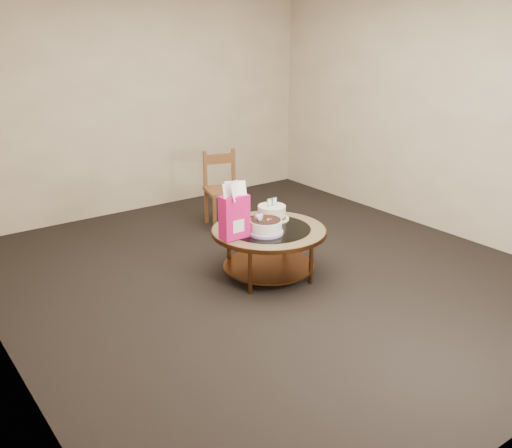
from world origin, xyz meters
TOP-DOWN VIEW (x-y plane):
  - ground at (0.00, 0.00)m, footprint 5.00×5.00m
  - room_walls at (0.00, 0.00)m, footprint 4.52×5.02m
  - coffee_table at (0.00, -0.00)m, footprint 1.02×1.02m
  - decorated_cake at (-0.11, -0.09)m, footprint 0.30×0.30m
  - cream_cake at (0.17, 0.18)m, footprint 0.32×0.32m
  - gift_bag at (-0.37, -0.01)m, footprint 0.24×0.18m
  - pillar_candle at (-0.10, 0.28)m, footprint 0.11×0.11m
  - dining_chair at (0.42, 1.39)m, footprint 0.47×0.47m

SIDE VIEW (x-z plane):
  - ground at x=0.00m, z-range 0.00..0.00m
  - coffee_table at x=0.00m, z-range 0.15..0.61m
  - dining_chair at x=0.42m, z-range 0.01..0.84m
  - pillar_candle at x=-0.10m, z-range 0.44..0.53m
  - decorated_cake at x=-0.11m, z-range 0.43..0.60m
  - cream_cake at x=0.17m, z-range 0.42..0.62m
  - gift_bag at x=-0.37m, z-range 0.46..0.93m
  - room_walls at x=0.00m, z-range 0.24..2.85m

